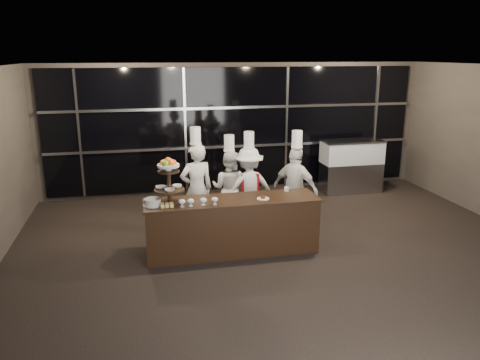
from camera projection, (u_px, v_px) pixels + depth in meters
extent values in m
plane|color=black|center=(309.00, 288.00, 6.62)|extent=(10.00, 10.00, 0.00)
plane|color=black|center=(319.00, 70.00, 5.83)|extent=(10.00, 10.00, 0.00)
plane|color=#473F38|center=(236.00, 128.00, 10.93)|extent=(9.00, 0.00, 9.00)
cube|color=black|center=(237.00, 129.00, 10.88)|extent=(8.60, 0.04, 2.80)
cube|color=#A5A5AA|center=(237.00, 146.00, 10.93)|extent=(8.60, 0.06, 0.06)
cube|color=#A5A5AA|center=(237.00, 107.00, 10.70)|extent=(8.60, 0.06, 0.06)
cube|color=#A5A5AA|center=(79.00, 134.00, 10.12)|extent=(0.05, 0.05, 2.80)
cube|color=#A5A5AA|center=(185.00, 131.00, 10.60)|extent=(0.05, 0.05, 2.80)
cube|color=#A5A5AA|center=(286.00, 127.00, 11.10)|extent=(0.05, 0.05, 2.80)
cube|color=#A5A5AA|center=(375.00, 124.00, 11.57)|extent=(0.05, 0.05, 2.80)
cube|color=black|center=(232.00, 226.00, 7.70)|extent=(2.80, 0.70, 0.90)
cube|color=black|center=(232.00, 200.00, 7.58)|extent=(2.84, 0.74, 0.03)
cylinder|color=black|center=(170.00, 202.00, 7.36)|extent=(0.24, 0.24, 0.03)
cylinder|color=black|center=(169.00, 182.00, 7.28)|extent=(0.06, 0.06, 0.70)
cylinder|color=black|center=(169.00, 190.00, 7.31)|extent=(0.48, 0.48, 0.02)
cylinder|color=black|center=(169.00, 171.00, 7.23)|extent=(0.34, 0.34, 0.02)
cylinder|color=white|center=(168.00, 169.00, 7.22)|extent=(0.10, 0.10, 0.06)
cylinder|color=white|center=(168.00, 166.00, 7.21)|extent=(0.34, 0.34, 0.04)
sphere|color=#FF5E15|center=(173.00, 162.00, 7.21)|extent=(0.09, 0.09, 0.09)
sphere|color=#7AC031|center=(170.00, 161.00, 7.27)|extent=(0.09, 0.09, 0.09)
sphere|color=orange|center=(165.00, 162.00, 7.25)|extent=(0.09, 0.09, 0.09)
sphere|color=gold|center=(163.00, 163.00, 7.18)|extent=(0.09, 0.09, 0.09)
sphere|color=#6BB22D|center=(166.00, 164.00, 7.12)|extent=(0.09, 0.09, 0.09)
sphere|color=#FD5D15|center=(171.00, 163.00, 7.14)|extent=(0.09, 0.09, 0.09)
sphere|color=orange|center=(168.00, 160.00, 7.18)|extent=(0.09, 0.09, 0.09)
imported|color=white|center=(161.00, 187.00, 7.33)|extent=(0.16, 0.16, 0.04)
imported|color=white|center=(177.00, 186.00, 7.38)|extent=(0.15, 0.15, 0.05)
imported|color=white|center=(170.00, 190.00, 7.19)|extent=(0.16, 0.16, 0.04)
cylinder|color=silver|center=(182.00, 206.00, 7.20)|extent=(0.07, 0.07, 0.01)
cylinder|color=silver|center=(182.00, 205.00, 7.19)|extent=(0.02, 0.02, 0.05)
ellipsoid|color=silver|center=(182.00, 202.00, 7.17)|extent=(0.11, 0.11, 0.08)
ellipsoid|color=green|center=(182.00, 201.00, 7.17)|extent=(0.08, 0.08, 0.05)
cylinder|color=silver|center=(191.00, 206.00, 7.22)|extent=(0.07, 0.07, 0.01)
cylinder|color=silver|center=(191.00, 204.00, 7.21)|extent=(0.02, 0.02, 0.05)
ellipsoid|color=silver|center=(191.00, 201.00, 7.20)|extent=(0.11, 0.11, 0.08)
ellipsoid|color=red|center=(191.00, 201.00, 7.20)|extent=(0.08, 0.08, 0.05)
cylinder|color=silver|center=(203.00, 205.00, 7.26)|extent=(0.07, 0.07, 0.01)
cylinder|color=silver|center=(203.00, 203.00, 7.26)|extent=(0.02, 0.02, 0.05)
ellipsoid|color=silver|center=(203.00, 200.00, 7.24)|extent=(0.11, 0.11, 0.08)
ellipsoid|color=beige|center=(203.00, 200.00, 7.24)|extent=(0.08, 0.08, 0.05)
cylinder|color=silver|center=(215.00, 204.00, 7.30)|extent=(0.07, 0.07, 0.01)
cylinder|color=silver|center=(215.00, 202.00, 7.29)|extent=(0.02, 0.02, 0.05)
ellipsoid|color=silver|center=(215.00, 199.00, 7.28)|extent=(0.11, 0.11, 0.08)
ellipsoid|color=#502B13|center=(215.00, 199.00, 7.28)|extent=(0.08, 0.08, 0.05)
cylinder|color=white|center=(153.00, 205.00, 7.27)|extent=(0.30, 0.30, 0.01)
cylinder|color=silver|center=(153.00, 202.00, 7.25)|extent=(0.26, 0.26, 0.10)
cube|color=#FFE17C|center=(162.00, 206.00, 7.15)|extent=(0.06, 0.06, 0.05)
cube|color=#FFE17C|center=(167.00, 206.00, 7.16)|extent=(0.06, 0.06, 0.05)
cube|color=#FFE17C|center=(172.00, 205.00, 7.18)|extent=(0.06, 0.06, 0.05)
cube|color=#FFE17C|center=(162.00, 205.00, 7.21)|extent=(0.06, 0.06, 0.05)
cube|color=#FFE17C|center=(167.00, 204.00, 7.23)|extent=(0.06, 0.06, 0.05)
cube|color=#FFE17C|center=(171.00, 204.00, 7.24)|extent=(0.06, 0.06, 0.05)
cylinder|color=white|center=(263.00, 199.00, 7.58)|extent=(0.20, 0.20, 0.01)
cylinder|color=#4C2814|center=(263.00, 197.00, 7.58)|extent=(0.08, 0.08, 0.04)
cylinder|color=white|center=(286.00, 189.00, 8.01)|extent=(0.08, 0.08, 0.07)
cube|color=#A5A5AA|center=(350.00, 177.00, 11.12)|extent=(1.40, 0.60, 0.70)
cube|color=silver|center=(352.00, 152.00, 10.96)|extent=(1.40, 0.60, 0.50)
cube|color=#FFC67F|center=(352.00, 152.00, 10.96)|extent=(1.30, 0.50, 0.40)
cube|color=#A5A5AA|center=(353.00, 141.00, 10.89)|extent=(1.42, 0.62, 0.04)
imported|color=silver|center=(197.00, 189.00, 8.42)|extent=(0.68, 0.52, 1.67)
cylinder|color=white|center=(195.00, 135.00, 8.16)|extent=(0.19, 0.19, 0.30)
cylinder|color=white|center=(196.00, 144.00, 8.20)|extent=(0.21, 0.21, 0.03)
imported|color=white|center=(229.00, 188.00, 8.87)|extent=(0.88, 0.82, 1.45)
cylinder|color=white|center=(229.00, 143.00, 8.64)|extent=(0.19, 0.19, 0.30)
cylinder|color=white|center=(229.00, 150.00, 8.68)|extent=(0.21, 0.21, 0.03)
imported|color=white|center=(249.00, 187.00, 8.84)|extent=(1.02, 0.64, 1.52)
cylinder|color=white|center=(249.00, 140.00, 8.60)|extent=(0.19, 0.19, 0.30)
cylinder|color=white|center=(249.00, 147.00, 8.63)|extent=(0.21, 0.21, 0.03)
cube|color=maroon|center=(250.00, 189.00, 8.72)|extent=(0.34, 0.03, 0.57)
imported|color=white|center=(295.00, 189.00, 8.61)|extent=(0.88, 0.95, 1.57)
cylinder|color=white|center=(297.00, 139.00, 8.36)|extent=(0.19, 0.19, 0.30)
cylinder|color=white|center=(297.00, 147.00, 8.40)|extent=(0.21, 0.21, 0.03)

